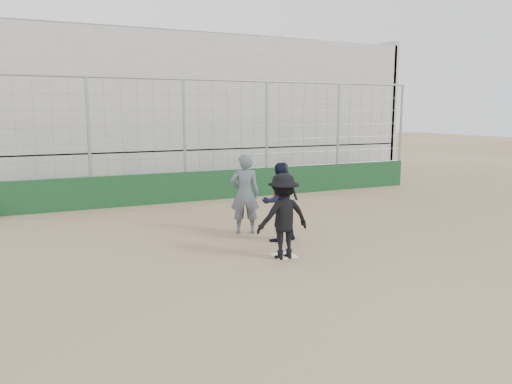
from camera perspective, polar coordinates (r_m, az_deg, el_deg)
name	(u,v)px	position (r m, az deg, el deg)	size (l,w,h in m)	color
ground	(284,256)	(10.53, 3.22, -7.32)	(90.00, 90.00, 0.00)	brown
home_plate	(284,255)	(10.52, 3.22, -7.26)	(0.44, 0.44, 0.02)	white
backstop	(185,173)	(16.72, -8.07, 2.17)	(18.10, 0.25, 4.04)	#11381B
bleachers	(150,112)	(21.38, -12.07, 8.88)	(20.25, 6.70, 6.98)	#A0A0A0
batter_at_plate	(283,216)	(10.19, 3.12, -2.76)	(1.14, 0.77, 1.91)	black
catcher_crouched	(279,215)	(11.58, 2.65, -2.63)	(0.95, 0.77, 1.23)	black
umpire	(245,198)	(12.24, -1.29, -0.67)	(0.72, 0.47, 1.78)	#4E5763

